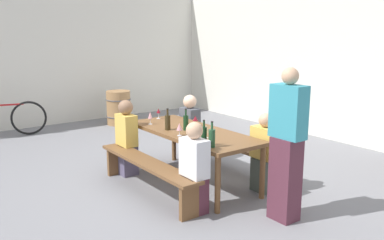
# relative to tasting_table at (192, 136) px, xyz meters

# --- Properties ---
(ground_plane) EXTENTS (24.00, 24.00, 0.00)m
(ground_plane) POSITION_rel_tasting_table_xyz_m (0.00, 0.00, -0.68)
(ground_plane) COLOR slate
(back_wall) EXTENTS (14.00, 0.20, 3.20)m
(back_wall) POSITION_rel_tasting_table_xyz_m (0.00, 3.68, 0.92)
(back_wall) COLOR silver
(back_wall) RESTS_ON ground
(side_wall) EXTENTS (0.20, 7.77, 3.20)m
(side_wall) POSITION_rel_tasting_table_xyz_m (-4.98, 0.00, 0.92)
(side_wall) COLOR silver
(side_wall) RESTS_ON ground
(tasting_table) EXTENTS (2.16, 0.86, 0.75)m
(tasting_table) POSITION_rel_tasting_table_xyz_m (0.00, 0.00, 0.00)
(tasting_table) COLOR brown
(tasting_table) RESTS_ON ground
(bench_near) EXTENTS (2.06, 0.30, 0.45)m
(bench_near) POSITION_rel_tasting_table_xyz_m (0.00, -0.73, -0.32)
(bench_near) COLOR brown
(bench_near) RESTS_ON ground
(bench_far) EXTENTS (2.06, 0.30, 0.45)m
(bench_far) POSITION_rel_tasting_table_xyz_m (0.00, 0.73, -0.32)
(bench_far) COLOR brown
(bench_far) RESTS_ON ground
(wine_bottle_0) EXTENTS (0.08, 0.08, 0.30)m
(wine_bottle_0) POSITION_rel_tasting_table_xyz_m (-0.24, -0.25, 0.19)
(wine_bottle_0) COLOR #332814
(wine_bottle_0) RESTS_ON tasting_table
(wine_bottle_1) EXTENTS (0.07, 0.07, 0.31)m
(wine_bottle_1) POSITION_rel_tasting_table_xyz_m (-0.08, -0.05, 0.19)
(wine_bottle_1) COLOR #143319
(wine_bottle_1) RESTS_ON tasting_table
(wine_bottle_2) EXTENTS (0.08, 0.08, 0.31)m
(wine_bottle_2) POSITION_rel_tasting_table_xyz_m (0.81, -0.31, 0.19)
(wine_bottle_2) COLOR #234C2D
(wine_bottle_2) RESTS_ON tasting_table
(wine_bottle_3) EXTENTS (0.07, 0.07, 0.32)m
(wine_bottle_3) POSITION_rel_tasting_table_xyz_m (0.71, -0.35, 0.20)
(wine_bottle_3) COLOR #143319
(wine_bottle_3) RESTS_ON tasting_table
(wine_glass_0) EXTENTS (0.08, 0.08, 0.17)m
(wine_glass_0) POSITION_rel_tasting_table_xyz_m (0.14, -0.31, 0.19)
(wine_glass_0) COLOR silver
(wine_glass_0) RESTS_ON tasting_table
(wine_glass_1) EXTENTS (0.06, 0.06, 0.16)m
(wine_glass_1) POSITION_rel_tasting_table_xyz_m (-0.97, 0.06, 0.19)
(wine_glass_1) COLOR silver
(wine_glass_1) RESTS_ON tasting_table
(wine_glass_2) EXTENTS (0.08, 0.08, 0.15)m
(wine_glass_2) POSITION_rel_tasting_table_xyz_m (-0.21, 0.22, 0.18)
(wine_glass_2) COLOR silver
(wine_glass_2) RESTS_ON tasting_table
(wine_glass_3) EXTENTS (0.07, 0.07, 0.17)m
(wine_glass_3) POSITION_rel_tasting_table_xyz_m (0.44, -0.10, 0.19)
(wine_glass_3) COLOR silver
(wine_glass_3) RESTS_ON tasting_table
(wine_glass_4) EXTENTS (0.07, 0.07, 0.19)m
(wine_glass_4) POSITION_rel_tasting_table_xyz_m (-0.69, -0.26, 0.20)
(wine_glass_4) COLOR silver
(wine_glass_4) RESTS_ON tasting_table
(seated_guest_near_0) EXTENTS (0.34, 0.24, 1.13)m
(seated_guest_near_0) POSITION_rel_tasting_table_xyz_m (-0.83, -0.58, -0.13)
(seated_guest_near_0) COLOR #554E6A
(seated_guest_near_0) RESTS_ON ground
(seated_guest_near_1) EXTENTS (0.35, 0.24, 1.09)m
(seated_guest_near_1) POSITION_rel_tasting_table_xyz_m (0.83, -0.58, -0.16)
(seated_guest_near_1) COLOR #532735
(seated_guest_near_1) RESTS_ON ground
(seated_guest_far_0) EXTENTS (0.32, 0.24, 1.10)m
(seated_guest_far_0) POSITION_rel_tasting_table_xyz_m (-0.84, 0.58, -0.14)
(seated_guest_far_0) COLOR #473469
(seated_guest_far_0) RESTS_ON ground
(seated_guest_far_1) EXTENTS (0.37, 0.24, 1.06)m
(seated_guest_far_1) POSITION_rel_tasting_table_xyz_m (0.83, 0.58, -0.18)
(seated_guest_far_1) COLOR #404940
(seated_guest_far_1) RESTS_ON ground
(standing_host) EXTENTS (0.39, 0.24, 1.72)m
(standing_host) POSITION_rel_tasting_table_xyz_m (1.57, 0.14, 0.16)
(standing_host) COLOR #512735
(standing_host) RESTS_ON ground
(wine_barrel) EXTENTS (0.58, 0.58, 0.77)m
(wine_barrel) POSITION_rel_tasting_table_xyz_m (-4.03, 0.88, -0.29)
(wine_barrel) COLOR #9E7247
(wine_barrel) RESTS_ON ground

